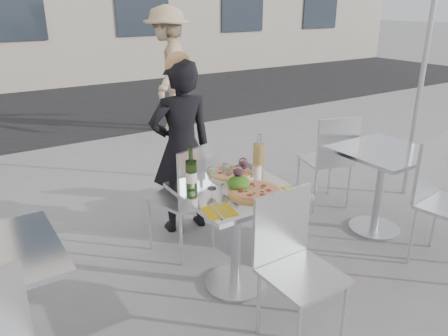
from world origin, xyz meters
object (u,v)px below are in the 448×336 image
napkin_left (219,211)px  pizza_far (231,174)px  pizza_near (254,191)px  side_chair_rnear (443,192)px  salad_plate (239,184)px  wineglass_red_a (238,172)px  side_chair_rfar (331,154)px  wine_bottle (191,174)px  main_table (236,218)px  woman_diner (181,148)px  sugar_shaker (257,170)px  wineglass_white_b (226,169)px  chair_near (293,256)px  wineglass_red_b (243,164)px  pedestrian_b (169,70)px  side_table_right (382,173)px  chair_far (189,190)px  wineglass_white_a (212,173)px  carafe (259,158)px  napkin_right (287,193)px

napkin_left → pizza_far: bearing=59.4°
pizza_near → side_chair_rnear: bearing=-17.7°
salad_plate → wineglass_red_a: 0.08m
side_chair_rfar → wine_bottle: size_ratio=3.16×
wineglass_red_a → main_table: bearing=-141.8°
woman_diner → sugar_shaker: woman_diner is taller
woman_diner → wineglass_white_b: (-0.12, -0.87, 0.11)m
pizza_near → wineglass_red_a: wineglass_red_a is taller
chair_near → wineglass_red_b: 0.76m
pedestrian_b → pizza_far: (-1.35, -3.73, -0.17)m
side_chair_rfar → side_table_right: bearing=109.0°
side_table_right → chair_near: chair_near is taller
sugar_shaker → wineglass_red_a: wineglass_red_a is taller
chair_far → pizza_far: 0.44m
wine_bottle → wineglass_white_a: (0.12, -0.05, -0.00)m
carafe → pedestrian_b: bearing=73.1°
woman_diner → napkin_left: bearing=78.5°
wineglass_red_a → side_chair_rnear: bearing=-21.8°
main_table → chair_far: bearing=96.2°
chair_near → napkin_right: bearing=55.3°
main_table → carafe: 0.47m
pizza_far → wine_bottle: (-0.35, -0.06, 0.10)m
chair_far → wineglass_white_a: chair_far is taller
salad_plate → pizza_near: bearing=-63.6°
woman_diner → side_chair_rnear: bearing=137.8°
chair_near → wineglass_white_b: 0.74m
chair_far → napkin_right: 0.87m
main_table → wineglass_white_b: wineglass_white_b is taller
wineglass_red_b → wine_bottle: bearing=175.4°
woman_diner → wineglass_red_a: bearing=91.3°
pedestrian_b → wineglass_red_a: size_ratio=11.86×
pedestrian_b → wine_bottle: (-1.70, -3.79, -0.07)m
woman_diner → carafe: woman_diner is taller
side_chair_rfar → wineglass_white_b: side_chair_rfar is taller
napkin_left → sugar_shaker: bearing=41.4°
main_table → napkin_left: size_ratio=3.59×
woman_diner → pizza_far: size_ratio=4.51×
pizza_near → sugar_shaker: bearing=49.7°
pizza_far → salad_plate: size_ratio=1.50×
pizza_far → napkin_right: bearing=-73.1°
side_table_right → wineglass_white_b: size_ratio=4.76×
side_chair_rnear → salad_plate: 1.58m
pedestrian_b → wineglass_white_a: 4.16m
wine_bottle → wineglass_white_b: size_ratio=1.87×
pizza_near → carafe: 0.37m
wineglass_red_a → woman_diner: bearing=85.5°
main_table → napkin_left: napkin_left is taller
pizza_far → wineglass_white_b: wineglass_white_b is taller
chair_far → wineglass_red_b: 0.57m
sugar_shaker → woman_diner: bearing=98.6°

